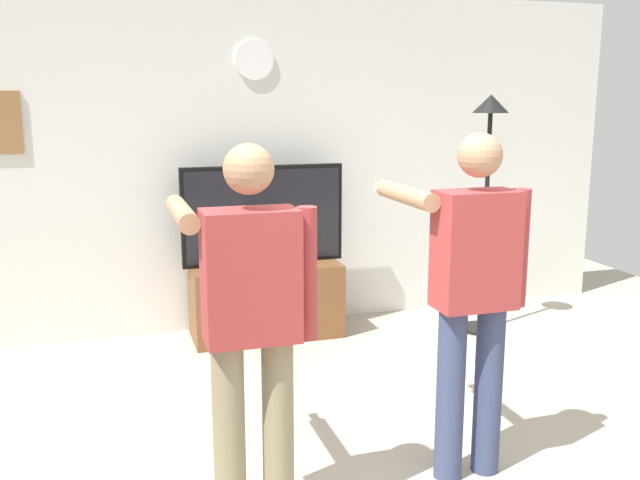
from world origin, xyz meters
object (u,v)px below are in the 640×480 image
(person_standing_nearer_lamp, at_px, (251,317))
(person_standing_nearer_couch, at_px, (472,288))
(wall_clock, at_px, (254,60))
(tv_stand, at_px, (266,300))
(floor_lamp, at_px, (488,165))
(television, at_px, (263,215))

(person_standing_nearer_lamp, relative_size, person_standing_nearer_couch, 0.99)
(wall_clock, bearing_deg, tv_stand, -90.00)
(tv_stand, height_order, floor_lamp, floor_lamp)
(tv_stand, distance_m, television, 0.68)
(tv_stand, xyz_separation_m, floor_lamp, (1.71, -0.40, 1.06))
(television, bearing_deg, tv_stand, -90.00)
(tv_stand, height_order, wall_clock, wall_clock)
(television, distance_m, floor_lamp, 1.81)
(television, relative_size, wall_clock, 4.15)
(person_standing_nearer_lamp, bearing_deg, person_standing_nearer_couch, 5.14)
(tv_stand, height_order, person_standing_nearer_couch, person_standing_nearer_couch)
(tv_stand, relative_size, person_standing_nearer_couch, 0.68)
(floor_lamp, bearing_deg, wall_clock, 158.11)
(floor_lamp, bearing_deg, television, 165.47)
(television, height_order, person_standing_nearer_couch, person_standing_nearer_couch)
(television, height_order, wall_clock, wall_clock)
(tv_stand, relative_size, television, 0.91)
(floor_lamp, relative_size, person_standing_nearer_lamp, 1.12)
(tv_stand, xyz_separation_m, person_standing_nearer_lamp, (-0.62, -2.46, 0.66))
(tv_stand, distance_m, wall_clock, 1.89)
(television, distance_m, person_standing_nearer_lamp, 2.58)
(wall_clock, distance_m, person_standing_nearer_couch, 2.94)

